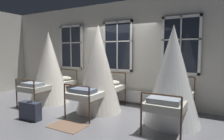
{
  "coord_description": "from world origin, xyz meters",
  "views": [
    {
      "loc": [
        2.82,
        -4.39,
        1.64
      ],
      "look_at": [
        0.39,
        0.01,
        1.16
      ],
      "focal_mm": 30.3,
      "sensor_mm": 36.0,
      "label": 1
    }
  ],
  "objects_px": {
    "cot_third": "(172,77)",
    "suitcase_dark": "(30,111)",
    "cot_second": "(98,70)",
    "cot_first": "(49,68)"
  },
  "relations": [
    {
      "from": "cot_third",
      "to": "suitcase_dark",
      "type": "bearing_deg",
      "value": 116.49
    },
    {
      "from": "cot_third",
      "to": "cot_second",
      "type": "bearing_deg",
      "value": 91.16
    },
    {
      "from": "cot_first",
      "to": "suitcase_dark",
      "type": "relative_size",
      "value": 4.03
    },
    {
      "from": "cot_first",
      "to": "cot_third",
      "type": "xyz_separation_m",
      "value": [
        3.89,
        0.01,
        -0.02
      ]
    },
    {
      "from": "cot_first",
      "to": "cot_third",
      "type": "height_order",
      "value": "cot_first"
    },
    {
      "from": "cot_first",
      "to": "cot_third",
      "type": "bearing_deg",
      "value": -91.43
    },
    {
      "from": "suitcase_dark",
      "to": "cot_third",
      "type": "bearing_deg",
      "value": 22.13
    },
    {
      "from": "cot_first",
      "to": "suitcase_dark",
      "type": "distance_m",
      "value": 1.89
    },
    {
      "from": "cot_second",
      "to": "suitcase_dark",
      "type": "relative_size",
      "value": 4.18
    },
    {
      "from": "cot_third",
      "to": "suitcase_dark",
      "type": "xyz_separation_m",
      "value": [
        -3.02,
        -1.45,
        -0.86
      ]
    }
  ]
}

